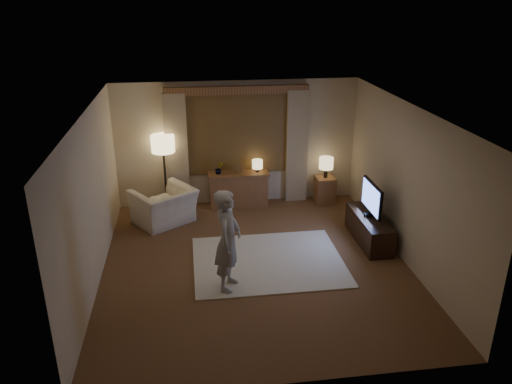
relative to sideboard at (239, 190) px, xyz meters
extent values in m
cube|color=brown|center=(0.01, -2.50, -0.36)|extent=(5.00, 5.50, 0.02)
cube|color=silver|center=(0.01, -2.50, 2.26)|extent=(5.00, 5.50, 0.02)
cube|color=beige|center=(0.01, 0.26, 0.95)|extent=(5.00, 0.02, 2.60)
cube|color=beige|center=(0.01, -5.26, 0.95)|extent=(5.00, 0.02, 2.60)
cube|color=beige|center=(-2.50, -2.50, 0.95)|extent=(0.02, 5.50, 2.60)
cube|color=beige|center=(2.52, -2.50, 0.95)|extent=(0.02, 5.50, 2.60)
cube|color=black|center=(0.01, 0.23, 1.20)|extent=(2.00, 0.01, 1.70)
cube|color=brown|center=(0.01, 0.22, 1.20)|extent=(2.08, 0.04, 1.78)
cube|color=tan|center=(-1.24, 0.15, 0.85)|extent=(0.45, 0.12, 2.40)
cube|color=tan|center=(1.26, 0.15, 0.85)|extent=(0.45, 0.12, 2.40)
cube|color=brown|center=(0.01, 0.17, 2.07)|extent=(2.90, 0.14, 0.16)
cube|color=beige|center=(0.24, -2.44, -0.34)|extent=(2.50, 2.00, 0.02)
cube|color=brown|center=(0.00, 0.00, 0.00)|extent=(1.20, 0.40, 0.70)
cube|color=brown|center=(0.00, 0.00, 0.45)|extent=(0.16, 0.02, 0.20)
imported|color=#999999|center=(-0.40, 0.00, 0.50)|extent=(0.17, 0.13, 0.30)
cylinder|color=black|center=(0.40, 0.00, 0.41)|extent=(0.08, 0.08, 0.12)
cylinder|color=#FFDF99|center=(0.40, 0.00, 0.56)|extent=(0.22, 0.22, 0.18)
cylinder|color=black|center=(-1.50, 0.00, -0.33)|extent=(0.34, 0.34, 0.03)
cylinder|color=black|center=(-1.50, 0.00, 0.29)|extent=(0.04, 0.04, 1.27)
cylinder|color=#FFDF99|center=(-1.50, 0.00, 1.08)|extent=(0.47, 0.47, 0.34)
imported|color=beige|center=(-1.53, -0.65, 0.00)|extent=(1.42, 1.38, 0.70)
cube|color=brown|center=(1.86, -0.05, -0.07)|extent=(0.40, 0.40, 0.56)
cylinder|color=black|center=(1.86, -0.05, 0.31)|extent=(0.08, 0.08, 0.20)
cylinder|color=#FFDF99|center=(1.86, -0.05, 0.53)|extent=(0.30, 0.30, 0.24)
cube|color=black|center=(2.16, -1.96, -0.10)|extent=(0.45, 1.40, 0.50)
cube|color=black|center=(2.16, -1.96, 0.18)|extent=(0.21, 0.10, 0.06)
cube|color=black|center=(2.16, -1.96, 0.51)|extent=(0.05, 0.87, 0.53)
cube|color=#5D81FC|center=(2.13, -1.96, 0.51)|extent=(0.00, 0.81, 0.48)
imported|color=gray|center=(-0.49, -3.14, 0.47)|extent=(0.56, 0.68, 1.59)
camera|label=1|loc=(-0.99, -9.70, 3.89)|focal=35.00mm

